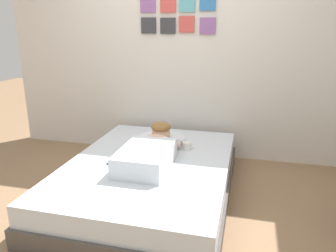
{
  "coord_description": "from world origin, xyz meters",
  "views": [
    {
      "loc": [
        0.83,
        -2.38,
        1.52
      ],
      "look_at": [
        0.09,
        0.54,
        0.6
      ],
      "focal_mm": 34.4,
      "sensor_mm": 36.0,
      "label": 1
    }
  ],
  "objects_px": {
    "pillow": "(162,137)",
    "coffee_cup": "(187,146)",
    "cell_phone": "(113,162)",
    "bed": "(150,178)",
    "person_lying": "(151,150)"
  },
  "relations": [
    {
      "from": "person_lying",
      "to": "cell_phone",
      "type": "xyz_separation_m",
      "value": [
        -0.33,
        -0.11,
        -0.1
      ]
    },
    {
      "from": "coffee_cup",
      "to": "cell_phone",
      "type": "xyz_separation_m",
      "value": [
        -0.59,
        -0.49,
        -0.03
      ]
    },
    {
      "from": "pillow",
      "to": "cell_phone",
      "type": "xyz_separation_m",
      "value": [
        -0.3,
        -0.62,
        -0.05
      ]
    },
    {
      "from": "pillow",
      "to": "cell_phone",
      "type": "relative_size",
      "value": 3.71
    },
    {
      "from": "pillow",
      "to": "coffee_cup",
      "type": "distance_m",
      "value": 0.32
    },
    {
      "from": "bed",
      "to": "person_lying",
      "type": "height_order",
      "value": "person_lying"
    },
    {
      "from": "bed",
      "to": "pillow",
      "type": "distance_m",
      "value": 0.56
    },
    {
      "from": "pillow",
      "to": "coffee_cup",
      "type": "xyz_separation_m",
      "value": [
        0.29,
        -0.13,
        -0.02
      ]
    },
    {
      "from": "pillow",
      "to": "person_lying",
      "type": "distance_m",
      "value": 0.52
    },
    {
      "from": "bed",
      "to": "pillow",
      "type": "height_order",
      "value": "pillow"
    },
    {
      "from": "pillow",
      "to": "person_lying",
      "type": "bearing_deg",
      "value": -86.97
    },
    {
      "from": "coffee_cup",
      "to": "cell_phone",
      "type": "bearing_deg",
      "value": -140.67
    },
    {
      "from": "pillow",
      "to": "person_lying",
      "type": "relative_size",
      "value": 0.57
    },
    {
      "from": "bed",
      "to": "pillow",
      "type": "bearing_deg",
      "value": 91.32
    },
    {
      "from": "pillow",
      "to": "coffee_cup",
      "type": "height_order",
      "value": "pillow"
    }
  ]
}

